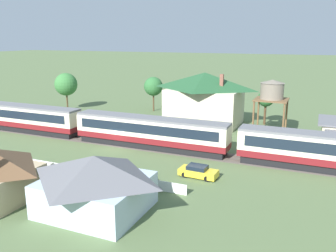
{
  "coord_description": "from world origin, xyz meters",
  "views": [
    {
      "loc": [
        24.77,
        -39.8,
        14.54
      ],
      "look_at": [
        5.89,
        4.06,
        2.65
      ],
      "focal_mm": 38.0,
      "sensor_mm": 36.0,
      "label": 1
    }
  ],
  "objects": [
    {
      "name": "station_house_dark_green_roof",
      "position": [
        6.67,
        17.99,
        4.58
      ],
      "size": [
        13.11,
        9.18,
        8.85
      ],
      "color": "beige",
      "rests_on": "ground_plane"
    },
    {
      "name": "yard_tree_0",
      "position": [
        -23.16,
        18.65,
        5.25
      ],
      "size": [
        4.62,
        4.62,
        7.58
      ],
      "color": "#4C3823",
      "rests_on": "ground_plane"
    },
    {
      "name": "cottage_grey_roof_3",
      "position": [
        7.91,
        -16.37,
        2.57
      ],
      "size": [
        9.07,
        7.92,
        4.95
      ],
      "color": "silver",
      "rests_on": "ground_plane"
    },
    {
      "name": "parked_car_yellow",
      "position": [
        13.62,
        -5.73,
        0.62
      ],
      "size": [
        4.2,
        1.96,
        1.29
      ],
      "rotation": [
        0.0,
        0.0,
        -0.05
      ],
      "color": "yellow",
      "rests_on": "ground_plane"
    },
    {
      "name": "yard_tree_1",
      "position": [
        16.5,
        21.44,
        4.48
      ],
      "size": [
        2.81,
        2.81,
        5.95
      ],
      "color": "#4C3823",
      "rests_on": "ground_plane"
    },
    {
      "name": "railway_track",
      "position": [
        13.91,
        1.74,
        0.01
      ],
      "size": [
        122.46,
        3.6,
        0.04
      ],
      "color": "#665B51",
      "rests_on": "ground_plane"
    },
    {
      "name": "picket_fence_front",
      "position": [
        -9.56,
        -10.54,
        0.53
      ],
      "size": [
        47.34,
        0.06,
        1.05
      ],
      "primitive_type": "cube",
      "color": "white",
      "rests_on": "ground_plane"
    },
    {
      "name": "ground_plane",
      "position": [
        0.0,
        0.0,
        0.0
      ],
      "size": [
        600.0,
        600.0,
        0.0
      ],
      "primitive_type": "plane",
      "color": "#566B42"
    },
    {
      "name": "water_tower",
      "position": [
        18.25,
        14.4,
        6.78
      ],
      "size": [
        4.78,
        4.78,
        8.54
      ],
      "color": "brown",
      "rests_on": "ground_plane"
    },
    {
      "name": "passenger_train",
      "position": [
        4.51,
        1.74,
        2.34
      ],
      "size": [
        67.93,
        3.04,
        4.21
      ],
      "color": "maroon",
      "rests_on": "ground_plane"
    },
    {
      "name": "yard_tree_2",
      "position": [
        -6.07,
        24.4,
        5.02
      ],
      "size": [
        3.8,
        3.8,
        6.94
      ],
      "color": "#4C3823",
      "rests_on": "ground_plane"
    }
  ]
}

